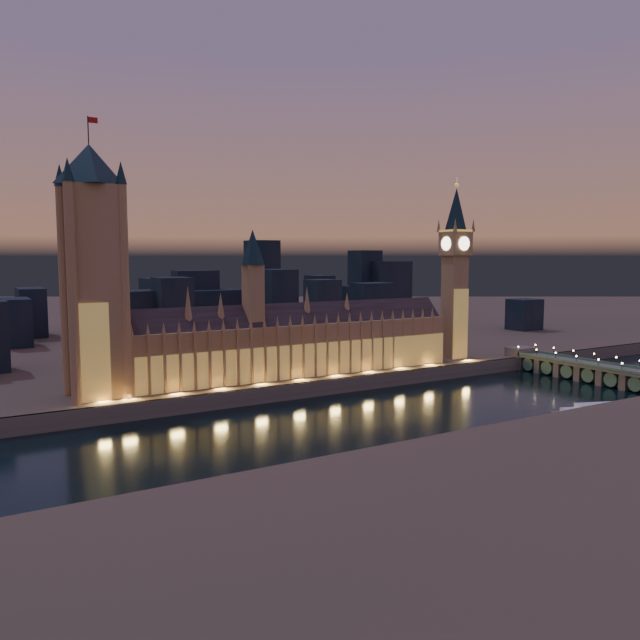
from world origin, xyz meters
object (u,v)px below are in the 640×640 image
westminster_bridge (586,370)px  river_boat (602,410)px  victoria_tower (93,260)px  elizabeth_tower (455,258)px  palace_of_westminster (286,342)px

westminster_bridge → river_boat: 80.16m
victoria_tower → river_boat: bearing=-30.5°
westminster_bridge → river_boat: size_ratio=2.43×
victoria_tower → river_boat: (200.79, -118.35, -68.97)m
victoria_tower → river_boat: victoria_tower is taller
westminster_bridge → elizabeth_tower: bearing=123.2°
westminster_bridge → victoria_tower: bearing=165.9°
palace_of_westminster → elizabeth_tower: elizabeth_tower is taller
victoria_tower → westminster_bridge: (260.79, -65.38, -64.53)m
palace_of_westminster → victoria_tower: (-97.97, 0.19, 44.16)m
westminster_bridge → river_boat: bearing=-138.6°
victoria_tower → elizabeth_tower: bearing=-0.0°
elizabeth_tower → westminster_bridge: (42.79, -65.38, -65.20)m
elizabeth_tower → westminster_bridge: size_ratio=1.00×
palace_of_westminster → river_boat: size_ratio=4.35×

